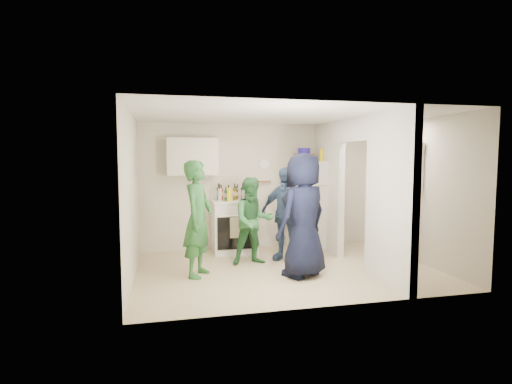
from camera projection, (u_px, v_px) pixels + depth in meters
floor at (286, 269)px, 6.56m from camera, size 4.80×4.80×0.00m
wall_back at (262, 186)px, 8.11m from camera, size 4.80×0.00×4.80m
wall_front at (329, 206)px, 4.81m from camera, size 4.80×0.00×4.80m
wall_left at (132, 197)px, 5.92m from camera, size 0.00×3.40×3.40m
wall_right at (417, 191)px, 6.99m from camera, size 0.00×3.40×3.40m
ceiling at (287, 115)px, 6.35m from camera, size 4.80×4.80×0.00m
partition_pier_back at (328, 187)px, 7.79m from camera, size 0.12×1.20×2.50m
partition_pier_front at (390, 199)px, 5.66m from camera, size 0.12×1.20×2.50m
partition_header at (356, 129)px, 6.63m from camera, size 0.12×1.00×0.40m
stove at (234, 226)px, 7.71m from camera, size 0.85×0.71×1.02m
upper_cabinet at (192, 157)px, 7.57m from camera, size 0.95×0.34×0.70m
fridge at (309, 205)px, 7.99m from camera, size 0.72×0.70×1.76m
wicker_basket at (304, 157)px, 7.93m from camera, size 0.35×0.25×0.15m
blue_bowl at (304, 151)px, 7.92m from camera, size 0.24×0.24×0.11m
yellow_cup_stack_top at (322, 155)px, 7.85m from camera, size 0.09×0.09×0.25m
wall_clock at (264, 164)px, 8.06m from camera, size 0.22×0.02×0.22m
spice_shelf at (262, 181)px, 8.05m from camera, size 0.35×0.08×0.03m
nook_window at (410, 168)px, 7.15m from camera, size 0.03×0.70×0.80m
nook_window_frame at (409, 168)px, 7.14m from camera, size 0.04×0.76×0.86m
nook_valance at (409, 148)px, 7.11m from camera, size 0.04×0.82×0.18m
yellow_cup_stack_stove at (229, 195)px, 7.41m from camera, size 0.09×0.09×0.25m
red_cup at (247, 198)px, 7.52m from camera, size 0.09×0.09×0.12m
person_green_left at (198, 219)px, 6.13m from camera, size 0.67×0.77×1.79m
person_green_center at (253, 221)px, 6.83m from camera, size 0.76×0.61×1.49m
person_denim at (285, 214)px, 7.10m from camera, size 0.97×0.99×1.67m
person_navy at (303, 215)px, 6.11m from camera, size 1.11×0.98×1.90m
person_nook at (390, 210)px, 7.30m from camera, size 1.15×1.30×1.75m
bottle_a at (219, 191)px, 7.71m from camera, size 0.07×0.07×0.32m
bottle_b at (226, 194)px, 7.53m from camera, size 0.06×0.06×0.26m
bottle_c at (229, 192)px, 7.77m from camera, size 0.08×0.08×0.28m
bottle_d at (235, 192)px, 7.60m from camera, size 0.06×0.06×0.32m
bottle_e at (238, 192)px, 7.87m from camera, size 0.06×0.06×0.29m
bottle_f at (243, 191)px, 7.71m from camera, size 0.07×0.07×0.32m
bottle_g at (246, 191)px, 7.83m from camera, size 0.06×0.06×0.32m
bottle_h at (220, 193)px, 7.47m from camera, size 0.07×0.07×0.32m
bottle_i at (236, 193)px, 7.77m from camera, size 0.08×0.08×0.25m
bottle_j at (250, 194)px, 7.62m from camera, size 0.07×0.07×0.25m
bottle_k at (221, 192)px, 7.64m from camera, size 0.07×0.07×0.30m
bottle_l at (243, 193)px, 7.55m from camera, size 0.06×0.06×0.27m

